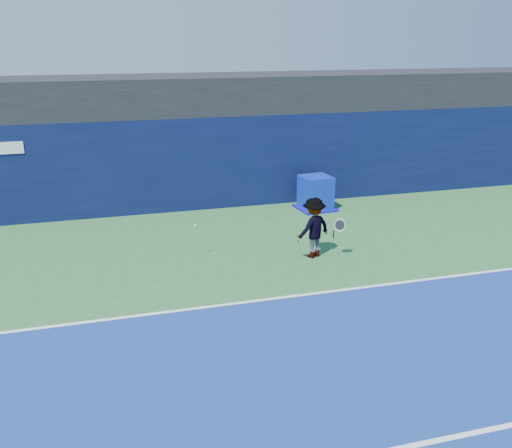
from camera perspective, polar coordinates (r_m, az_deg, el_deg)
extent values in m
plane|color=#2F6933|center=(9.85, 2.98, -15.36)|extent=(80.00, 80.00, 0.00)
cube|color=white|center=(12.34, -1.51, -7.87)|extent=(24.00, 0.10, 0.01)
cube|color=black|center=(19.51, -7.97, 12.72)|extent=(36.00, 3.00, 1.20)
cube|color=#0A1138|center=(18.86, -7.25, 6.09)|extent=(36.00, 1.00, 3.00)
cube|color=#0B209E|center=(18.79, 5.98, 3.13)|extent=(1.02, 1.02, 1.11)
cube|color=#0F0CA9|center=(18.94, 5.93, 1.62)|extent=(1.28, 1.28, 0.07)
imported|color=white|center=(14.64, 5.78, -0.37)|extent=(1.16, 0.92, 1.57)
cylinder|color=black|center=(14.63, 7.76, -1.02)|extent=(0.07, 0.14, 0.25)
torus|color=silver|center=(14.56, 8.38, -0.11)|extent=(0.29, 0.16, 0.28)
cylinder|color=black|center=(14.56, 8.38, -0.11)|extent=(0.24, 0.13, 0.24)
sphere|color=#B6E119|center=(14.48, -6.11, -0.14)|extent=(0.07, 0.07, 0.07)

